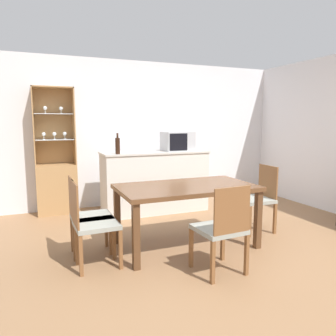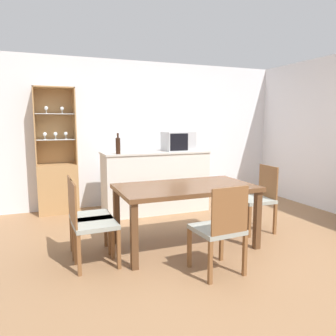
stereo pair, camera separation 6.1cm
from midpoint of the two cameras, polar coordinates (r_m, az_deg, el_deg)
name	(u,v)px [view 1 (the left image)]	position (r m, az deg, el deg)	size (l,w,h in m)	color
ground_plane	(221,252)	(3.94, 8.84, -14.21)	(18.00, 18.00, 0.00)	#936B47
wall_back	(147,133)	(6.05, -3.95, 6.04)	(6.80, 0.06, 2.55)	silver
kitchen_counter	(155,182)	(5.43, -2.62, -2.37)	(1.74, 0.60, 1.01)	silver
display_cabinet	(56,177)	(5.62, -19.15, -1.56)	(0.63, 0.35, 2.02)	tan
dining_table	(186,192)	(3.90, 2.76, -4.25)	(1.61, 0.91, 0.74)	brown
dining_chair_side_left_far	(87,216)	(3.76, -14.30, -8.14)	(0.44, 0.44, 0.90)	#999E93
dining_chair_side_right_far	(257,198)	(4.64, 14.93, -5.07)	(0.45, 0.45, 0.90)	#999E93
dining_chair_head_near	(221,229)	(3.28, 8.76, -10.38)	(0.46, 0.46, 0.90)	#999E93
dining_chair_side_left_near	(92,223)	(3.50, -13.65, -9.34)	(0.45, 0.45, 0.90)	#999E93
microwave	(177,141)	(5.47, 1.33, 4.68)	(0.48, 0.40, 0.31)	#B7BABF
wine_bottle	(118,145)	(4.95, -9.11, 3.89)	(0.07, 0.07, 0.31)	black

